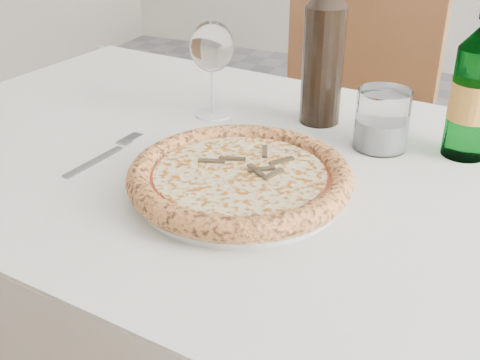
% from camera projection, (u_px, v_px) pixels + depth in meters
% --- Properties ---
extents(dining_table, '(1.47, 0.96, 0.76)m').
position_uv_depth(dining_table, '(265.00, 214.00, 1.00)').
color(dining_table, brown).
rests_on(dining_table, floor).
extents(chair_far, '(0.49, 0.49, 0.93)m').
position_uv_depth(chair_far, '(341.00, 123.00, 1.69)').
color(chair_far, brown).
rests_on(chair_far, floor).
extents(plate, '(0.30, 0.30, 0.02)m').
position_uv_depth(plate, '(240.00, 187.00, 0.87)').
color(plate, white).
rests_on(plate, dining_table).
extents(pizza, '(0.32, 0.32, 0.03)m').
position_uv_depth(pizza, '(240.00, 176.00, 0.86)').
color(pizza, tan).
rests_on(pizza, plate).
extents(fork, '(0.03, 0.18, 0.00)m').
position_uv_depth(fork, '(104.00, 155.00, 0.98)').
color(fork, gray).
rests_on(fork, dining_table).
extents(wine_glass, '(0.08, 0.08, 0.18)m').
position_uv_depth(wine_glass, '(212.00, 49.00, 1.08)').
color(wine_glass, white).
rests_on(wine_glass, dining_table).
extents(tumbler, '(0.09, 0.09, 0.10)m').
position_uv_depth(tumbler, '(382.00, 123.00, 0.99)').
color(tumbler, white).
rests_on(tumbler, dining_table).
extents(beer_bottle, '(0.07, 0.07, 0.28)m').
position_uv_depth(beer_bottle, '(474.00, 90.00, 0.94)').
color(beer_bottle, '#2E8F46').
rests_on(beer_bottle, dining_table).
extents(wine_bottle, '(0.07, 0.07, 0.30)m').
position_uv_depth(wine_bottle, '(323.00, 54.00, 1.05)').
color(wine_bottle, black).
rests_on(wine_bottle, dining_table).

